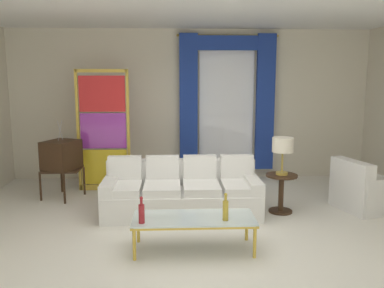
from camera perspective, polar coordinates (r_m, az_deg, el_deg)
The scene contains 14 objects.
ground_plane at distance 5.59m, azimuth 1.16°, elevation -12.23°, with size 16.00×16.00×0.00m, color silver.
wall_rear at distance 8.27m, azimuth -0.19°, elevation 5.54°, with size 8.00×0.12×3.00m, color beige.
ceiling_slab at distance 6.06m, azimuth 0.75°, elevation 18.53°, with size 8.00×7.60×0.04m, color white.
curtained_window at distance 8.15m, azimuth 4.97°, elevation 7.15°, with size 2.00×0.17×2.70m.
couch_white_long at distance 6.22m, azimuth -1.48°, elevation -6.98°, with size 2.34×0.93×0.86m.
coffee_table at distance 4.91m, azimuth 0.25°, elevation -10.65°, with size 1.46×0.59×0.41m.
bottle_blue_decanter at distance 4.70m, azimuth -7.13°, elevation -9.57°, with size 0.07×0.07×0.31m.
bottle_crystal_tall at distance 4.77m, azimuth 4.75°, elevation -9.16°, with size 0.07×0.07×0.33m.
vintage_tv at distance 7.23m, azimuth -17.96°, elevation -1.65°, with size 0.69×0.74×1.35m.
armchair_white at distance 6.92m, azimuth 23.09°, elevation -6.20°, with size 1.00×0.99×0.80m.
stained_glass_divider at distance 7.48m, azimuth -12.38°, elevation 1.51°, with size 0.95×0.05×2.20m.
peacock_figurine at distance 7.15m, azimuth -9.76°, elevation -5.63°, with size 0.44×0.60×0.50m.
round_side_table at distance 6.37m, azimuth 12.47°, elevation -6.32°, with size 0.48×0.48×0.59m.
table_lamp_brass at distance 6.23m, azimuth 12.69°, elevation -0.35°, with size 0.32×0.32×0.57m.
Camera 1 is at (-0.34, -5.18, 2.06)m, focal length 37.80 mm.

